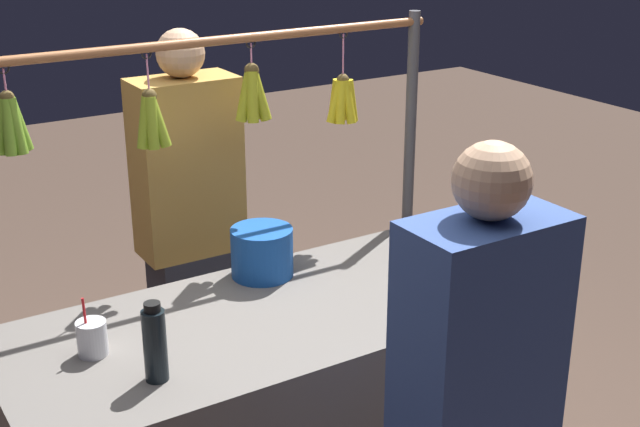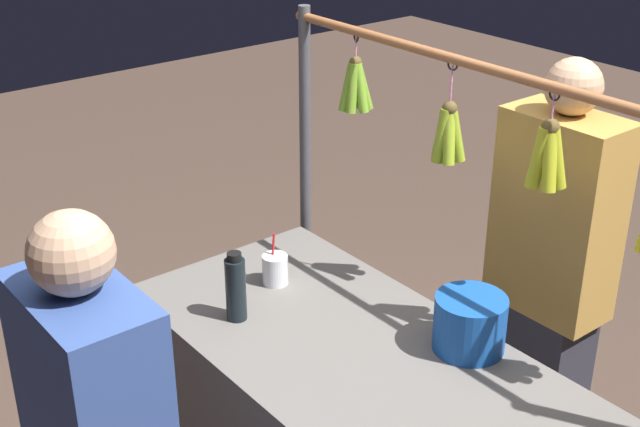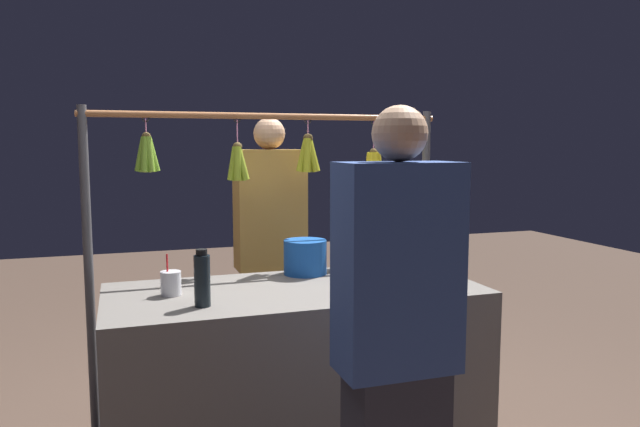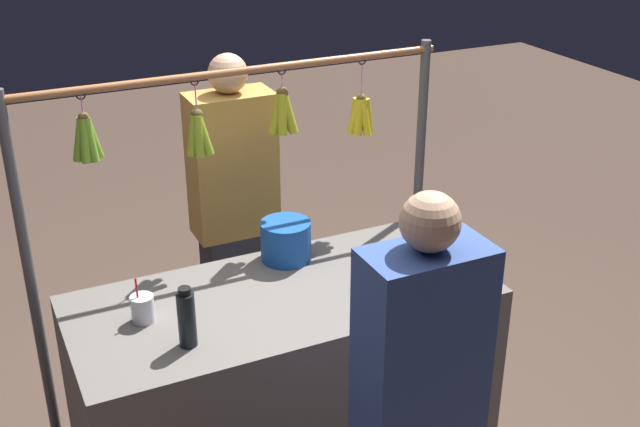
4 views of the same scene
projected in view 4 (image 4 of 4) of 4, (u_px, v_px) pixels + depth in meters
market_counter at (285, 380)px, 3.39m from camera, size 1.69×0.76×0.84m
display_rack at (242, 176)px, 3.44m from camera, size 1.86×0.13×1.67m
water_bottle at (187, 318)px, 2.85m from camera, size 0.07×0.07×0.23m
blue_bucket at (286, 241)px, 3.45m from camera, size 0.22×0.22×0.17m
drink_cup at (143, 308)px, 3.01m from camera, size 0.09×0.09×0.18m
vendor_person at (235, 225)px, 3.85m from camera, size 0.39×0.21×1.64m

